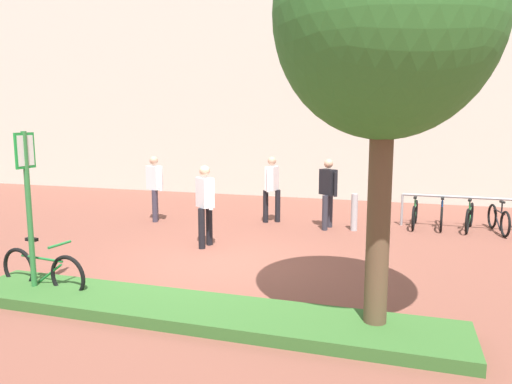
{
  "coord_description": "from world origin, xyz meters",
  "views": [
    {
      "loc": [
        3.21,
        -7.97,
        2.62
      ],
      "look_at": [
        0.35,
        1.27,
        1.18
      ],
      "focal_mm": 33.31,
      "sensor_mm": 36.0,
      "label": 1
    }
  ],
  "objects_px": {
    "parking_sign_post": "(28,190)",
    "person_shirt_blue": "(205,201)",
    "bike_at_sign": "(43,271)",
    "bike_rack_cluster": "(470,216)",
    "person_suited_dark": "(328,189)",
    "tree_sidewalk": "(386,16)",
    "person_shirt_white": "(272,185)",
    "person_casual_tan": "(155,184)",
    "bollard_steel": "(354,212)"
  },
  "relations": [
    {
      "from": "parking_sign_post",
      "to": "person_casual_tan",
      "type": "xyz_separation_m",
      "value": [
        -0.97,
        5.44,
        -0.64
      ]
    },
    {
      "from": "person_casual_tan",
      "to": "bike_at_sign",
      "type": "bearing_deg",
      "value": -79.18
    },
    {
      "from": "person_shirt_blue",
      "to": "person_casual_tan",
      "type": "height_order",
      "value": "same"
    },
    {
      "from": "person_suited_dark",
      "to": "tree_sidewalk",
      "type": "bearing_deg",
      "value": -75.58
    },
    {
      "from": "parking_sign_post",
      "to": "bike_at_sign",
      "type": "xyz_separation_m",
      "value": [
        0.04,
        0.14,
        -1.27
      ]
    },
    {
      "from": "person_shirt_blue",
      "to": "person_suited_dark",
      "type": "relative_size",
      "value": 1.0
    },
    {
      "from": "tree_sidewalk",
      "to": "parking_sign_post",
      "type": "relative_size",
      "value": 2.11
    },
    {
      "from": "parking_sign_post",
      "to": "person_shirt_blue",
      "type": "bearing_deg",
      "value": 68.55
    },
    {
      "from": "parking_sign_post",
      "to": "bollard_steel",
      "type": "xyz_separation_m",
      "value": [
        4.17,
        5.86,
        -1.17
      ]
    },
    {
      "from": "bike_rack_cluster",
      "to": "person_shirt_white",
      "type": "distance_m",
      "value": 4.9
    },
    {
      "from": "tree_sidewalk",
      "to": "bike_rack_cluster",
      "type": "bearing_deg",
      "value": 74.13
    },
    {
      "from": "bike_rack_cluster",
      "to": "person_shirt_blue",
      "type": "height_order",
      "value": "person_shirt_blue"
    },
    {
      "from": "tree_sidewalk",
      "to": "person_casual_tan",
      "type": "bearing_deg",
      "value": 138.64
    },
    {
      "from": "parking_sign_post",
      "to": "person_suited_dark",
      "type": "height_order",
      "value": "parking_sign_post"
    },
    {
      "from": "bike_at_sign",
      "to": "person_casual_tan",
      "type": "bearing_deg",
      "value": 100.82
    },
    {
      "from": "bike_at_sign",
      "to": "person_casual_tan",
      "type": "xyz_separation_m",
      "value": [
        -1.01,
        5.3,
        0.63
      ]
    },
    {
      "from": "bollard_steel",
      "to": "person_shirt_white",
      "type": "relative_size",
      "value": 0.52
    },
    {
      "from": "person_shirt_white",
      "to": "person_casual_tan",
      "type": "bearing_deg",
      "value": -165.48
    },
    {
      "from": "parking_sign_post",
      "to": "person_casual_tan",
      "type": "bearing_deg",
      "value": 100.14
    },
    {
      "from": "bike_rack_cluster",
      "to": "bollard_steel",
      "type": "bearing_deg",
      "value": -161.83
    },
    {
      "from": "tree_sidewalk",
      "to": "bike_rack_cluster",
      "type": "relative_size",
      "value": 1.64
    },
    {
      "from": "bike_at_sign",
      "to": "person_suited_dark",
      "type": "distance_m",
      "value": 6.74
    },
    {
      "from": "bike_at_sign",
      "to": "person_shirt_blue",
      "type": "bearing_deg",
      "value": 68.3
    },
    {
      "from": "parking_sign_post",
      "to": "person_suited_dark",
      "type": "bearing_deg",
      "value": 59.07
    },
    {
      "from": "bike_at_sign",
      "to": "parking_sign_post",
      "type": "bearing_deg",
      "value": -105.36
    },
    {
      "from": "tree_sidewalk",
      "to": "person_casual_tan",
      "type": "xyz_separation_m",
      "value": [
        -5.96,
        5.25,
        -2.81
      ]
    },
    {
      "from": "bike_rack_cluster",
      "to": "person_shirt_white",
      "type": "xyz_separation_m",
      "value": [
        -4.83,
        -0.52,
        0.64
      ]
    },
    {
      "from": "person_shirt_blue",
      "to": "person_shirt_white",
      "type": "height_order",
      "value": "same"
    },
    {
      "from": "tree_sidewalk",
      "to": "person_casual_tan",
      "type": "height_order",
      "value": "tree_sidewalk"
    },
    {
      "from": "person_shirt_white",
      "to": "bike_at_sign",
      "type": "bearing_deg",
      "value": -108.01
    },
    {
      "from": "person_casual_tan",
      "to": "person_shirt_white",
      "type": "distance_m",
      "value": 3.08
    },
    {
      "from": "person_casual_tan",
      "to": "tree_sidewalk",
      "type": "bearing_deg",
      "value": -41.36
    },
    {
      "from": "bike_rack_cluster",
      "to": "person_shirt_blue",
      "type": "bearing_deg",
      "value": -148.89
    },
    {
      "from": "bike_rack_cluster",
      "to": "person_shirt_white",
      "type": "relative_size",
      "value": 1.86
    },
    {
      "from": "tree_sidewalk",
      "to": "person_suited_dark",
      "type": "bearing_deg",
      "value": 104.42
    },
    {
      "from": "parking_sign_post",
      "to": "person_shirt_white",
      "type": "relative_size",
      "value": 1.44
    },
    {
      "from": "person_casual_tan",
      "to": "person_shirt_white",
      "type": "bearing_deg",
      "value": 14.52
    },
    {
      "from": "person_casual_tan",
      "to": "bollard_steel",
      "type": "bearing_deg",
      "value": 4.62
    },
    {
      "from": "bike_at_sign",
      "to": "person_shirt_white",
      "type": "height_order",
      "value": "person_shirt_white"
    },
    {
      "from": "bike_at_sign",
      "to": "person_shirt_white",
      "type": "bearing_deg",
      "value": 71.99
    },
    {
      "from": "tree_sidewalk",
      "to": "parking_sign_post",
      "type": "height_order",
      "value": "tree_sidewalk"
    },
    {
      "from": "bollard_steel",
      "to": "person_shirt_white",
      "type": "distance_m",
      "value": 2.26
    },
    {
      "from": "bike_rack_cluster",
      "to": "person_shirt_white",
      "type": "bearing_deg",
      "value": -173.87
    },
    {
      "from": "bike_rack_cluster",
      "to": "bike_at_sign",
      "type": "bearing_deg",
      "value": -135.93
    },
    {
      "from": "parking_sign_post",
      "to": "person_shirt_blue",
      "type": "xyz_separation_m",
      "value": [
        1.34,
        3.41,
        -0.64
      ]
    },
    {
      "from": "bollard_steel",
      "to": "person_suited_dark",
      "type": "xyz_separation_m",
      "value": [
        -0.65,
        0.02,
        0.53
      ]
    },
    {
      "from": "bike_at_sign",
      "to": "bike_rack_cluster",
      "type": "distance_m",
      "value": 9.47
    },
    {
      "from": "person_shirt_blue",
      "to": "parking_sign_post",
      "type": "bearing_deg",
      "value": -111.45
    },
    {
      "from": "tree_sidewalk",
      "to": "person_shirt_white",
      "type": "height_order",
      "value": "tree_sidewalk"
    },
    {
      "from": "bike_at_sign",
      "to": "person_casual_tan",
      "type": "relative_size",
      "value": 0.97
    }
  ]
}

